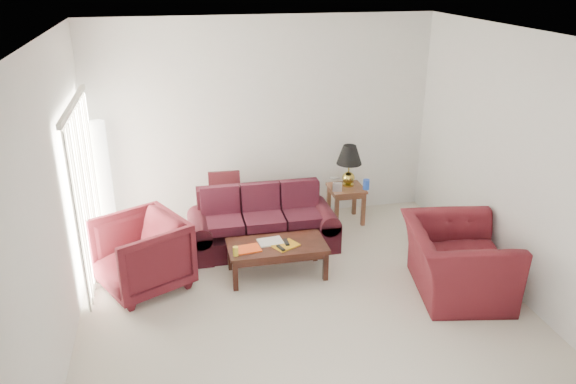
% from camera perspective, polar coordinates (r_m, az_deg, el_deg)
% --- Properties ---
extents(floor, '(5.00, 5.00, 0.00)m').
position_cam_1_polar(floor, '(6.62, 1.60, -11.22)').
color(floor, beige).
rests_on(floor, ground).
extents(blinds, '(0.10, 2.00, 2.16)m').
position_cam_1_polar(blinds, '(7.21, -19.96, -0.01)').
color(blinds, silver).
rests_on(blinds, ground).
extents(sofa, '(2.07, 1.04, 0.82)m').
position_cam_1_polar(sofa, '(7.62, -2.58, -2.92)').
color(sofa, black).
rests_on(sofa, ground).
extents(throw_pillow, '(0.46, 0.24, 0.46)m').
position_cam_1_polar(throw_pillow, '(8.05, -6.47, 0.51)').
color(throw_pillow, black).
rests_on(throw_pillow, sofa).
extents(end_table, '(0.55, 0.55, 0.55)m').
position_cam_1_polar(end_table, '(8.50, 5.89, -1.23)').
color(end_table, '#51351B').
rests_on(end_table, ground).
extents(table_lamp, '(0.45, 0.45, 0.63)m').
position_cam_1_polar(table_lamp, '(8.35, 6.21, 2.67)').
color(table_lamp, gold).
rests_on(table_lamp, end_table).
extents(clock, '(0.14, 0.08, 0.13)m').
position_cam_1_polar(clock, '(8.21, 5.04, 0.51)').
color(clock, silver).
rests_on(clock, end_table).
extents(blue_canister, '(0.10, 0.10, 0.15)m').
position_cam_1_polar(blue_canister, '(8.32, 7.95, 0.76)').
color(blue_canister, '#1B42B1').
rests_on(blue_canister, end_table).
extents(picture_frame, '(0.14, 0.16, 0.05)m').
position_cam_1_polar(picture_frame, '(8.53, 4.75, 1.41)').
color(picture_frame, '#AFAEB2').
rests_on(picture_frame, end_table).
extents(floor_lamp, '(0.34, 0.34, 1.74)m').
position_cam_1_polar(floor_lamp, '(8.10, -18.30, 1.04)').
color(floor_lamp, white).
rests_on(floor_lamp, ground).
extents(armchair_left, '(1.30, 1.29, 0.89)m').
position_cam_1_polar(armchair_left, '(6.92, -14.69, -6.14)').
color(armchair_left, '#451016').
rests_on(armchair_left, ground).
extents(armchair_right, '(1.34, 1.47, 0.83)m').
position_cam_1_polar(armchair_right, '(6.90, 16.76, -6.70)').
color(armchair_right, '#481016').
rests_on(armchair_right, ground).
extents(coffee_table, '(1.25, 0.68, 0.43)m').
position_cam_1_polar(coffee_table, '(7.06, -1.12, -6.86)').
color(coffee_table, black).
rests_on(coffee_table, ground).
extents(magazine_red, '(0.32, 0.26, 0.02)m').
position_cam_1_polar(magazine_red, '(6.85, -4.09, -5.80)').
color(magazine_red, '#D84215').
rests_on(magazine_red, coffee_table).
extents(magazine_white, '(0.32, 0.25, 0.02)m').
position_cam_1_polar(magazine_white, '(7.00, -1.80, -5.06)').
color(magazine_white, silver).
rests_on(magazine_white, coffee_table).
extents(magazine_orange, '(0.37, 0.34, 0.02)m').
position_cam_1_polar(magazine_orange, '(6.91, -0.24, -5.44)').
color(magazine_orange, orange).
rests_on(magazine_orange, coffee_table).
extents(remote_a, '(0.09, 0.16, 0.02)m').
position_cam_1_polar(remote_a, '(6.82, -0.75, -5.69)').
color(remote_a, black).
rests_on(remote_a, coffee_table).
extents(remote_b, '(0.05, 0.17, 0.02)m').
position_cam_1_polar(remote_b, '(6.95, -0.18, -5.11)').
color(remote_b, black).
rests_on(remote_b, coffee_table).
extents(yellow_glass, '(0.07, 0.07, 0.11)m').
position_cam_1_polar(yellow_glass, '(6.71, -5.34, -6.01)').
color(yellow_glass, yellow).
rests_on(yellow_glass, coffee_table).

